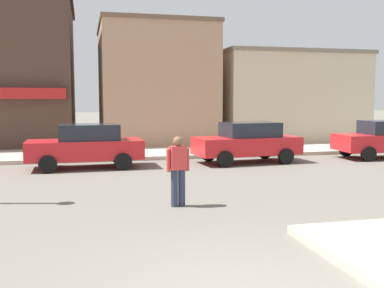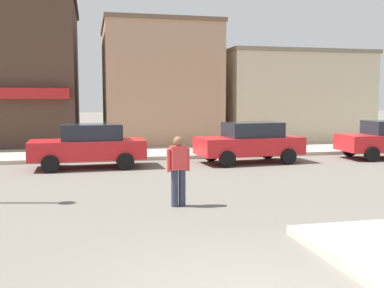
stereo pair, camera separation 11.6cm
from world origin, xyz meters
TOP-DOWN VIEW (x-y plane):
  - kerb_far at (0.00, 14.99)m, footprint 80.00×4.00m
  - parked_car_nearest at (-2.00, 11.56)m, footprint 4.04×1.96m
  - parked_car_second at (4.04, 11.51)m, footprint 4.14×2.15m
  - pedestrian_crossing_near at (0.01, 5.19)m, footprint 0.56×0.27m
  - building_storefront_left_near at (1.72, 19.79)m, footprint 5.91×6.57m
  - building_storefront_left_mid at (9.21, 20.59)m, footprint 8.17×8.02m

SIDE VIEW (x-z plane):
  - kerb_far at x=0.00m, z-range 0.00..0.15m
  - parked_car_nearest at x=-2.00m, z-range 0.03..1.59m
  - parked_car_second at x=4.04m, z-range 0.03..1.59m
  - pedestrian_crossing_near at x=0.01m, z-range 0.06..1.67m
  - building_storefront_left_mid at x=9.21m, z-range 0.00..5.07m
  - building_storefront_left_near at x=1.72m, z-range 0.00..6.40m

